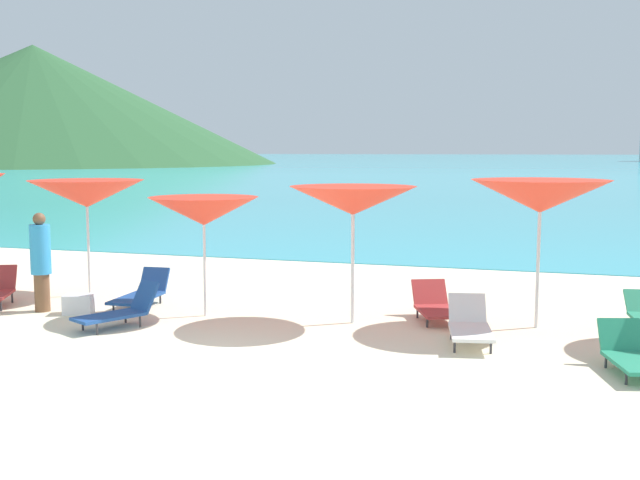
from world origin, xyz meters
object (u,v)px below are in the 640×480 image
lounge_chair_7 (632,355)px  lounge_chair_4 (436,305)px  lounge_chair_5 (141,293)px  lounge_chair_1 (120,310)px  beachgoer_0 (41,260)px  umbrella_1 (87,194)px  umbrella_3 (353,201)px  cooler_box (79,304)px  umbrella_4 (540,196)px  umbrella_2 (204,211)px  lounge_chair_0 (470,325)px

lounge_chair_7 → lounge_chair_4: bearing=125.0°
lounge_chair_5 → lounge_chair_7: 8.58m
lounge_chair_1 → beachgoer_0: beachgoer_0 is taller
umbrella_1 → lounge_chair_7: (9.89, -2.55, -1.78)m
umbrella_3 → lounge_chair_7: size_ratio=1.62×
umbrella_3 → lounge_chair_1: umbrella_3 is taller
cooler_box → umbrella_1: bearing=97.4°
lounge_chair_4 → umbrella_4: bearing=-24.7°
umbrella_4 → lounge_chair_5: size_ratio=1.52×
umbrella_2 → umbrella_4: 5.62m
umbrella_1 → lounge_chair_4: (6.94, -0.19, -1.77)m
lounge_chair_1 → beachgoer_0: (-2.03, 0.67, 0.65)m
umbrella_3 → lounge_chair_5: bearing=177.4°
umbrella_4 → cooler_box: umbrella_4 is taller
beachgoer_0 → umbrella_3: bearing=89.9°
lounge_chair_5 → umbrella_3: bearing=-6.6°
umbrella_3 → lounge_chair_0: 2.82m
umbrella_2 → beachgoer_0: size_ratio=1.17×
lounge_chair_0 → lounge_chair_7: bearing=-34.7°
umbrella_1 → umbrella_3: bearing=-8.1°
umbrella_1 → lounge_chair_4: 7.17m
lounge_chair_4 → cooler_box: size_ratio=2.93×
umbrella_3 → beachgoer_0: umbrella_3 is taller
umbrella_1 → beachgoer_0: bearing=-86.7°
lounge_chair_4 → lounge_chair_7: 3.78m
umbrella_4 → lounge_chair_5: 7.33m
lounge_chair_5 → cooler_box: size_ratio=3.18×
umbrella_2 → umbrella_3: size_ratio=0.91×
lounge_chair_0 → lounge_chair_4: (-0.75, 1.43, -0.03)m
umbrella_2 → lounge_chair_1: (-0.93, -1.22, -1.55)m
lounge_chair_7 → cooler_box: bearing=157.6°
umbrella_1 → beachgoer_0: size_ratio=1.29×
lounge_chair_0 → umbrella_4: bearing=45.2°
umbrella_1 → lounge_chair_0: bearing=-11.9°
lounge_chair_0 → lounge_chair_5: size_ratio=1.00×
lounge_chair_0 → lounge_chair_4: bearing=106.0°
umbrella_4 → beachgoer_0: size_ratio=1.36×
lounge_chair_1 → lounge_chair_4: 5.25m
umbrella_3 → lounge_chair_5: umbrella_3 is taller
lounge_chair_1 → cooler_box: 1.47m
umbrella_4 → lounge_chair_4: 2.51m
lounge_chair_0 → beachgoer_0: size_ratio=0.90×
umbrella_3 → lounge_chair_1: size_ratio=1.57×
lounge_chair_4 → lounge_chair_5: bearing=161.2°
umbrella_2 → umbrella_4: umbrella_4 is taller
beachgoer_0 → umbrella_4: bearing=91.0°
umbrella_1 → cooler_box: 2.57m
lounge_chair_1 → lounge_chair_5: size_ratio=0.92×
lounge_chair_0 → lounge_chair_7: (2.20, -0.94, -0.04)m
beachgoer_0 → lounge_chair_0: bearing=81.7°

